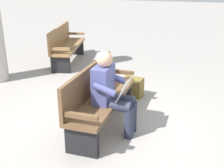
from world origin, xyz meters
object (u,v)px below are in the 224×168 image
object	(u,v)px
bench_near	(99,96)
person_seated	(111,91)
backpack	(133,87)
bench_far	(66,45)

from	to	relation	value
bench_near	person_seated	bearing A→B (deg)	61.07
backpack	bench_far	bearing A→B (deg)	-129.15
bench_near	bench_far	size ratio (longest dim) A/B	0.98
bench_near	bench_far	distance (m)	3.35
person_seated	bench_far	xyz separation A→B (m)	(-2.99, -1.99, -0.17)
bench_near	backpack	size ratio (longest dim) A/B	4.63
person_seated	backpack	size ratio (longest dim) A/B	3.00
bench_near	backpack	xyz separation A→B (m)	(-1.18, 0.28, -0.28)
bench_far	backpack	bearing A→B (deg)	41.32
person_seated	backpack	bearing A→B (deg)	-179.52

